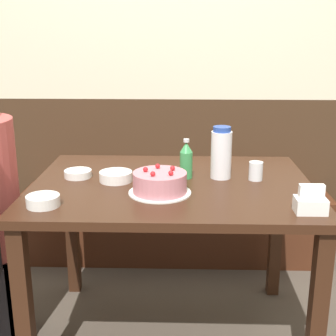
% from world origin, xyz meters
% --- Properties ---
extents(ground_plane, '(12.00, 12.00, 0.00)m').
position_xyz_m(ground_plane, '(0.00, 0.00, 0.00)').
color(ground_plane, '#4C4238').
extents(back_wall, '(4.80, 0.04, 2.50)m').
position_xyz_m(back_wall, '(0.00, 1.05, 1.25)').
color(back_wall, '#3D2819').
rests_on(back_wall, ground_plane).
extents(bench_seat, '(1.89, 0.38, 0.42)m').
position_xyz_m(bench_seat, '(0.00, 0.83, 0.21)').
color(bench_seat, '#472314').
rests_on(bench_seat, ground_plane).
extents(dining_table, '(1.19, 0.89, 0.76)m').
position_xyz_m(dining_table, '(0.00, 0.00, 0.66)').
color(dining_table, '#381E11').
rests_on(dining_table, ground_plane).
extents(birthday_cake, '(0.25, 0.25, 0.11)m').
position_xyz_m(birthday_cake, '(-0.04, -0.14, 0.80)').
color(birthday_cake, white).
rests_on(birthday_cake, dining_table).
extents(water_pitcher, '(0.09, 0.09, 0.23)m').
position_xyz_m(water_pitcher, '(0.21, 0.08, 0.87)').
color(water_pitcher, white).
rests_on(water_pitcher, dining_table).
extents(soju_bottle, '(0.06, 0.06, 0.18)m').
position_xyz_m(soju_bottle, '(0.06, 0.07, 0.84)').
color(soju_bottle, '#388E4C').
rests_on(soju_bottle, dining_table).
extents(napkin_holder, '(0.11, 0.08, 0.11)m').
position_xyz_m(napkin_holder, '(0.50, -0.33, 0.80)').
color(napkin_holder, white).
rests_on(napkin_holder, dining_table).
extents(bowl_soup_white, '(0.12, 0.12, 0.03)m').
position_xyz_m(bowl_soup_white, '(-0.42, 0.07, 0.78)').
color(bowl_soup_white, white).
rests_on(bowl_soup_white, dining_table).
extents(bowl_rice_small, '(0.14, 0.14, 0.04)m').
position_xyz_m(bowl_rice_small, '(-0.24, 0.01, 0.78)').
color(bowl_rice_small, white).
rests_on(bowl_rice_small, dining_table).
extents(bowl_side_dish, '(0.12, 0.12, 0.04)m').
position_xyz_m(bowl_side_dish, '(-0.47, -0.29, 0.78)').
color(bowl_side_dish, white).
rests_on(bowl_side_dish, dining_table).
extents(glass_water_tall, '(0.06, 0.06, 0.08)m').
position_xyz_m(glass_water_tall, '(0.36, 0.05, 0.80)').
color(glass_water_tall, silver).
rests_on(glass_water_tall, dining_table).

